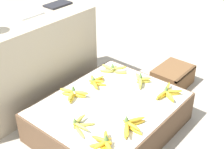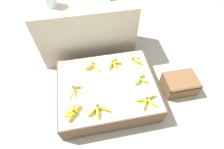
{
  "view_description": "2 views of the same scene",
  "coord_description": "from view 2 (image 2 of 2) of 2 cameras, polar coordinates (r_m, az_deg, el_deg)",
  "views": [
    {
      "loc": [
        -1.48,
        -1.24,
        1.67
      ],
      "look_at": [
        0.11,
        0.06,
        0.44
      ],
      "focal_mm": 50.0,
      "sensor_mm": 36.0,
      "label": 1
    },
    {
      "loc": [
        -0.14,
        -1.05,
        1.87
      ],
      "look_at": [
        0.06,
        0.01,
        0.4
      ],
      "focal_mm": 28.0,
      "sensor_mm": 36.0,
      "label": 2
    }
  ],
  "objects": [
    {
      "name": "ground_plane",
      "position": [
        2.15,
        -1.56,
        -6.95
      ],
      "size": [
        10.0,
        10.0,
        0.0
      ],
      "primitive_type": "plane",
      "color": "#A89E8E"
    },
    {
      "name": "banana_bunch_back_midleft",
      "position": [
        2.05,
        -6.47,
        2.93
      ],
      "size": [
        0.18,
        0.23,
        0.1
      ],
      "color": "gold",
      "rests_on": "display_platform"
    },
    {
      "name": "back_vendor_table",
      "position": [
        2.39,
        -8.21,
        14.45
      ],
      "size": [
        1.23,
        0.49,
        0.77
      ],
      "color": "tan",
      "rests_on": "ground_plane"
    },
    {
      "name": "display_platform",
      "position": [
        2.04,
        -1.64,
        -5.15
      ],
      "size": [
        1.09,
        0.89,
        0.26
      ],
      "color": "brown",
      "rests_on": "ground_plane"
    },
    {
      "name": "banana_bunch_front_left",
      "position": [
        1.78,
        -12.63,
        -11.77
      ],
      "size": [
        0.2,
        0.21,
        0.1
      ],
      "color": "gold",
      "rests_on": "display_platform"
    },
    {
      "name": "wooden_crate",
      "position": [
        2.28,
        21.25,
        -2.87
      ],
      "size": [
        0.39,
        0.29,
        0.19
      ],
      "color": "brown",
      "rests_on": "ground_plane"
    },
    {
      "name": "banana_bunch_back_midright",
      "position": [
        2.07,
        0.51,
        3.7
      ],
      "size": [
        0.19,
        0.2,
        0.09
      ],
      "color": "gold",
      "rests_on": "display_platform"
    },
    {
      "name": "banana_bunch_front_right",
      "position": [
        1.83,
        11.3,
        -8.33
      ],
      "size": [
        0.25,
        0.18,
        0.09
      ],
      "color": "gold",
      "rests_on": "display_platform"
    },
    {
      "name": "banana_bunch_middle_right",
      "position": [
        1.95,
        9.43,
        -1.39
      ],
      "size": [
        0.18,
        0.17,
        0.1
      ],
      "color": "#DBCC4C",
      "rests_on": "display_platform"
    },
    {
      "name": "banana_bunch_front_midleft",
      "position": [
        1.75,
        -4.62,
        -11.51
      ],
      "size": [
        0.25,
        0.17,
        0.1
      ],
      "color": "gold",
      "rests_on": "display_platform"
    },
    {
      "name": "banana_bunch_middle_left",
      "position": [
        1.9,
        -11.92,
        -4.85
      ],
      "size": [
        0.18,
        0.19,
        0.08
      ],
      "color": "gold",
      "rests_on": "display_platform"
    },
    {
      "name": "banana_bunch_back_right",
      "position": [
        2.13,
        7.23,
        5.0
      ],
      "size": [
        0.18,
        0.23,
        0.1
      ],
      "color": "gold",
      "rests_on": "display_platform"
    }
  ]
}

